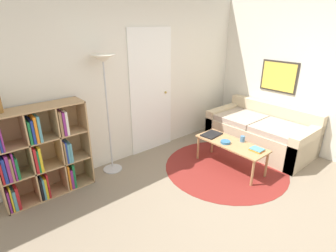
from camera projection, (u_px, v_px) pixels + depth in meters
name	position (u px, v px, depth m)	size (l,w,h in m)	color
ground_plane	(248.00, 219.00, 3.07)	(14.00, 14.00, 0.00)	gray
wall_back	(136.00, 79.00, 4.18)	(7.48, 0.11, 2.60)	silver
wall_right	(276.00, 72.00, 4.73)	(0.08, 5.22, 2.60)	silver
rug	(225.00, 167.00, 4.15)	(1.89, 1.89, 0.01)	maroon
bookshelf	(39.00, 154.00, 3.30)	(1.10, 0.34, 1.20)	tan
floor_lamp	(104.00, 74.00, 3.55)	(0.34, 0.34, 1.74)	#B7B7BC
couch	(261.00, 132.00, 4.73)	(0.94, 1.76, 0.75)	#CCB793
coffee_table	(231.00, 145.00, 4.02)	(0.44, 1.11, 0.43)	#AD7F51
laptop	(211.00, 134.00, 4.26)	(0.35, 0.26, 0.02)	black
bowl	(225.00, 142.00, 3.97)	(0.15, 0.15, 0.04)	teal
book_stack_on_table	(257.00, 149.00, 3.75)	(0.15, 0.18, 0.03)	orange
cup	(242.00, 139.00, 4.02)	(0.07, 0.07, 0.09)	teal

